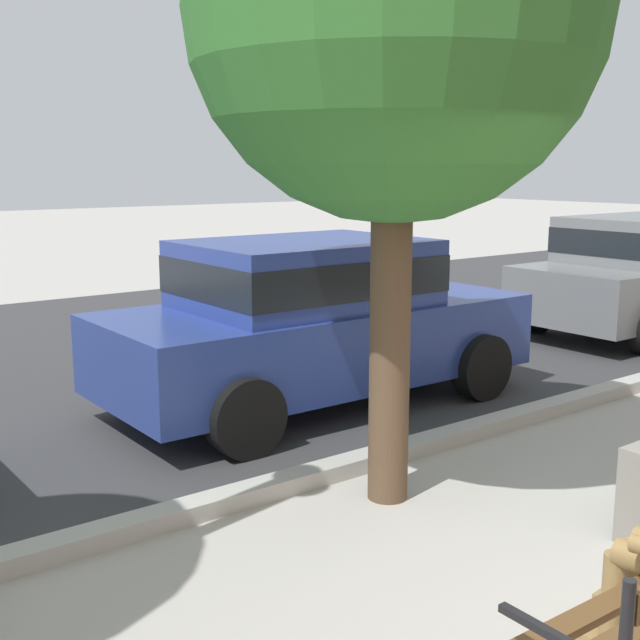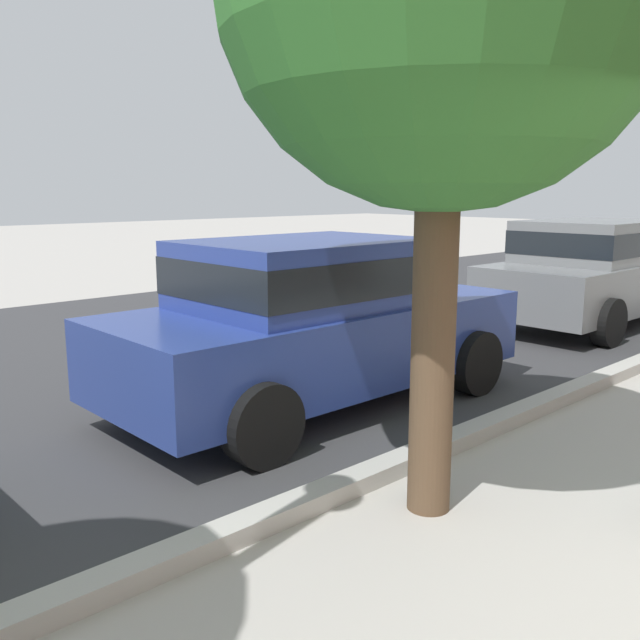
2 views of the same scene
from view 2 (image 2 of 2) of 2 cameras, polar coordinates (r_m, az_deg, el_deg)
street_surface at (r=8.44m, az=-20.47°, el=-3.57°), size 60.00×9.00×0.01m
curb_stone at (r=4.73m, az=2.54°, el=-13.46°), size 60.00×0.20×0.12m
parked_car_blue at (r=6.34m, az=-0.54°, el=0.26°), size 4.11×1.94×1.56m
parked_car_grey at (r=10.97m, az=21.84°, el=3.97°), size 4.11×1.94×1.56m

